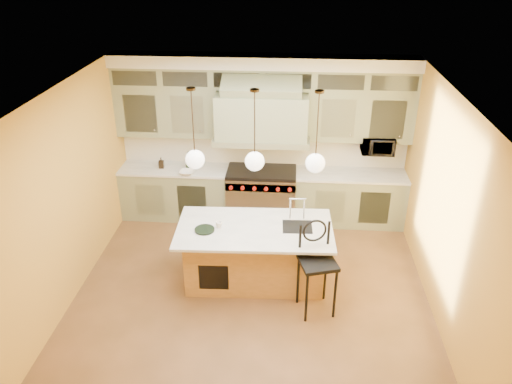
# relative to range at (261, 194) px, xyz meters

# --- Properties ---
(floor) EXTENTS (5.00, 5.00, 0.00)m
(floor) POSITION_rel_range_xyz_m (0.00, -2.14, -0.49)
(floor) COLOR brown
(floor) RESTS_ON ground
(ceiling) EXTENTS (5.00, 5.00, 0.00)m
(ceiling) POSITION_rel_range_xyz_m (0.00, -2.14, 2.41)
(ceiling) COLOR white
(ceiling) RESTS_ON wall_back
(wall_back) EXTENTS (5.00, 0.00, 5.00)m
(wall_back) POSITION_rel_range_xyz_m (0.00, 0.36, 0.96)
(wall_back) COLOR gold
(wall_back) RESTS_ON ground
(wall_front) EXTENTS (5.00, 0.00, 5.00)m
(wall_front) POSITION_rel_range_xyz_m (0.00, -4.64, 0.96)
(wall_front) COLOR gold
(wall_front) RESTS_ON ground
(wall_left) EXTENTS (0.00, 5.00, 5.00)m
(wall_left) POSITION_rel_range_xyz_m (-2.50, -2.14, 0.96)
(wall_left) COLOR gold
(wall_left) RESTS_ON ground
(wall_right) EXTENTS (0.00, 5.00, 5.00)m
(wall_right) POSITION_rel_range_xyz_m (2.50, -2.14, 0.96)
(wall_right) COLOR gold
(wall_right) RESTS_ON ground
(back_cabinetry) EXTENTS (5.00, 0.77, 2.90)m
(back_cabinetry) POSITION_rel_range_xyz_m (0.00, 0.09, 0.94)
(back_cabinetry) COLOR gray
(back_cabinetry) RESTS_ON floor
(range) EXTENTS (1.20, 0.74, 0.96)m
(range) POSITION_rel_range_xyz_m (0.00, 0.00, 0.00)
(range) COLOR silver
(range) RESTS_ON floor
(kitchen_island) EXTENTS (2.24, 1.26, 1.35)m
(kitchen_island) POSITION_rel_range_xyz_m (0.03, -1.82, -0.01)
(kitchen_island) COLOR olive
(kitchen_island) RESTS_ON floor
(counter_stool) EXTENTS (0.57, 0.57, 1.31)m
(counter_stool) POSITION_rel_range_xyz_m (0.89, -2.41, 0.27)
(counter_stool) COLOR black
(counter_stool) RESTS_ON floor
(microwave) EXTENTS (0.54, 0.37, 0.30)m
(microwave) POSITION_rel_range_xyz_m (1.95, 0.11, 0.96)
(microwave) COLOR black
(microwave) RESTS_ON back_cabinetry
(oil_bottle_a) EXTENTS (0.12, 0.13, 0.32)m
(oil_bottle_a) POSITION_rel_range_xyz_m (-1.28, 0.01, 0.61)
(oil_bottle_a) COLOR black
(oil_bottle_a) RESTS_ON back_cabinetry
(oil_bottle_b) EXTENTS (0.09, 0.10, 0.19)m
(oil_bottle_b) POSITION_rel_range_xyz_m (-1.77, 0.01, 0.55)
(oil_bottle_b) COLOR black
(oil_bottle_b) RESTS_ON back_cabinetry
(fruit_bowl) EXTENTS (0.28, 0.28, 0.06)m
(fruit_bowl) POSITION_rel_range_xyz_m (-1.27, -0.22, 0.49)
(fruit_bowl) COLOR white
(fruit_bowl) RESTS_ON back_cabinetry
(cup) EXTENTS (0.11, 0.11, 0.09)m
(cup) POSITION_rel_range_xyz_m (-0.48, -1.89, 0.48)
(cup) COLOR white
(cup) RESTS_ON kitchen_island
(pendant_left) EXTENTS (0.26, 0.26, 1.11)m
(pendant_left) POSITION_rel_range_xyz_m (-0.78, -1.82, 1.46)
(pendant_left) COLOR #2D2319
(pendant_left) RESTS_ON ceiling
(pendant_center) EXTENTS (0.26, 0.26, 1.11)m
(pendant_center) POSITION_rel_range_xyz_m (0.02, -1.82, 1.46)
(pendant_center) COLOR #2D2319
(pendant_center) RESTS_ON ceiling
(pendant_right) EXTENTS (0.26, 0.26, 1.11)m
(pendant_right) POSITION_rel_range_xyz_m (0.82, -1.82, 1.46)
(pendant_right) COLOR #2D2319
(pendant_right) RESTS_ON ceiling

